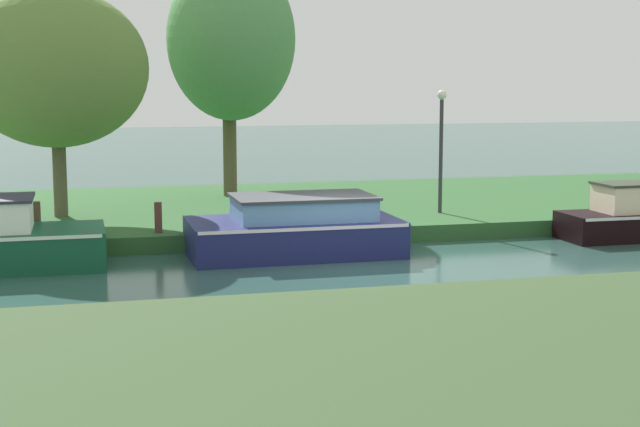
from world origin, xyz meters
name	(u,v)px	position (x,y,z in m)	size (l,w,h in m)	color
ground_plane	(357,263)	(0.00, 0.00, 0.00)	(120.00, 120.00, 0.00)	#2C4F47
riverbank_far	(285,209)	(0.00, 7.00, 0.20)	(72.00, 10.00, 0.40)	#2B562A
riverbank_near	(578,389)	(0.00, -9.00, 0.20)	(72.00, 10.00, 0.40)	#354C2A
navy_barge	(296,229)	(-1.05, 1.20, 0.57)	(4.59, 2.37, 1.32)	navy
willow_tree_left	(55,68)	(-6.09, 5.37, 4.10)	(4.52, 3.38, 5.66)	brown
willow_tree_centre	(231,40)	(-1.26, 8.45, 4.97)	(3.66, 4.55, 6.93)	brown
lamp_post	(441,137)	(3.45, 3.96, 2.37)	(0.24, 0.24, 3.17)	#333338
mooring_post_near	(158,218)	(-3.92, 2.52, 0.75)	(0.17, 0.17, 0.69)	#54302A
mooring_post_far	(37,220)	(-6.55, 2.52, 0.80)	(0.19, 0.19, 0.79)	#4C3B2A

